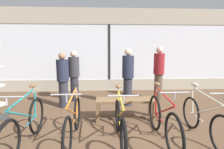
{
  "coord_description": "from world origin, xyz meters",
  "views": [
    {
      "loc": [
        -0.27,
        -3.21,
        1.7
      ],
      "look_at": [
        0.0,
        1.7,
        0.95
      ],
      "focal_mm": 28.0,
      "sensor_mm": 36.0,
      "label": 1
    }
  ],
  "objects_px": {
    "display_bench": "(125,103)",
    "customer_near_bench": "(159,72)",
    "bicycle_left": "(73,121)",
    "bicycle_far_right": "(204,120)",
    "bicycle_far_left": "(25,125)",
    "customer_near_rack": "(128,76)",
    "bicycle_right": "(163,120)",
    "customer_by_window": "(74,74)",
    "customer_mid_floor": "(63,79)",
    "bicycle_center": "(120,123)"
  },
  "relations": [
    {
      "from": "display_bench",
      "to": "customer_near_bench",
      "type": "distance_m",
      "value": 2.08
    },
    {
      "from": "bicycle_left",
      "to": "bicycle_far_right",
      "type": "xyz_separation_m",
      "value": [
        2.42,
        -0.06,
        -0.0
      ]
    },
    {
      "from": "bicycle_far_left",
      "to": "customer_near_rack",
      "type": "height_order",
      "value": "customer_near_rack"
    },
    {
      "from": "bicycle_right",
      "to": "customer_by_window",
      "type": "relative_size",
      "value": 1.06
    },
    {
      "from": "bicycle_far_left",
      "to": "customer_mid_floor",
      "type": "relative_size",
      "value": 1.14
    },
    {
      "from": "bicycle_center",
      "to": "bicycle_right",
      "type": "xyz_separation_m",
      "value": [
        0.78,
        0.03,
        0.03
      ]
    },
    {
      "from": "bicycle_left",
      "to": "customer_near_bench",
      "type": "bearing_deg",
      "value": 46.59
    },
    {
      "from": "bicycle_center",
      "to": "customer_near_rack",
      "type": "distance_m",
      "value": 2.22
    },
    {
      "from": "display_bench",
      "to": "customer_near_bench",
      "type": "height_order",
      "value": "customer_near_bench"
    },
    {
      "from": "bicycle_center",
      "to": "customer_near_bench",
      "type": "xyz_separation_m",
      "value": [
        1.53,
        2.62,
        0.55
      ]
    },
    {
      "from": "customer_near_rack",
      "to": "customer_by_window",
      "type": "xyz_separation_m",
      "value": [
        -1.68,
        0.57,
        -0.02
      ]
    },
    {
      "from": "customer_near_bench",
      "to": "bicycle_far_left",
      "type": "bearing_deg",
      "value": -140.13
    },
    {
      "from": "bicycle_center",
      "to": "bicycle_far_right",
      "type": "bearing_deg",
      "value": 1.89
    },
    {
      "from": "bicycle_left",
      "to": "bicycle_far_left",
      "type": "bearing_deg",
      "value": -170.26
    },
    {
      "from": "bicycle_left",
      "to": "bicycle_right",
      "type": "xyz_separation_m",
      "value": [
        1.63,
        -0.09,
        0.01
      ]
    },
    {
      "from": "bicycle_left",
      "to": "bicycle_far_right",
      "type": "bearing_deg",
      "value": -1.44
    },
    {
      "from": "bicycle_far_left",
      "to": "bicycle_left",
      "type": "bearing_deg",
      "value": 9.74
    },
    {
      "from": "bicycle_right",
      "to": "customer_mid_floor",
      "type": "height_order",
      "value": "customer_mid_floor"
    },
    {
      "from": "customer_near_rack",
      "to": "customer_by_window",
      "type": "bearing_deg",
      "value": 161.28
    },
    {
      "from": "bicycle_far_left",
      "to": "customer_near_rack",
      "type": "xyz_separation_m",
      "value": [
        2.08,
        2.13,
        0.49
      ]
    },
    {
      "from": "customer_near_rack",
      "to": "customer_mid_floor",
      "type": "xyz_separation_m",
      "value": [
        -1.87,
        -0.07,
        -0.07
      ]
    },
    {
      "from": "display_bench",
      "to": "customer_by_window",
      "type": "distance_m",
      "value": 2.23
    },
    {
      "from": "bicycle_far_right",
      "to": "bicycle_far_left",
      "type": "bearing_deg",
      "value": -178.65
    },
    {
      "from": "bicycle_right",
      "to": "display_bench",
      "type": "bearing_deg",
      "value": 117.6
    },
    {
      "from": "bicycle_center",
      "to": "customer_mid_floor",
      "type": "xyz_separation_m",
      "value": [
        -1.43,
        2.03,
        0.45
      ]
    },
    {
      "from": "bicycle_right",
      "to": "customer_near_bench",
      "type": "height_order",
      "value": "customer_near_bench"
    },
    {
      "from": "bicycle_right",
      "to": "display_bench",
      "type": "distance_m",
      "value": 1.17
    },
    {
      "from": "bicycle_far_right",
      "to": "customer_by_window",
      "type": "bearing_deg",
      "value": 136.94
    },
    {
      "from": "customer_mid_floor",
      "to": "customer_near_bench",
      "type": "xyz_separation_m",
      "value": [
        2.96,
        0.59,
        0.1
      ]
    },
    {
      "from": "bicycle_far_right",
      "to": "display_bench",
      "type": "height_order",
      "value": "bicycle_far_right"
    },
    {
      "from": "bicycle_left",
      "to": "customer_mid_floor",
      "type": "relative_size",
      "value": 1.1
    },
    {
      "from": "bicycle_right",
      "to": "customer_by_window",
      "type": "distance_m",
      "value": 3.37
    },
    {
      "from": "bicycle_far_right",
      "to": "customer_near_bench",
      "type": "relative_size",
      "value": 0.96
    },
    {
      "from": "customer_near_rack",
      "to": "customer_mid_floor",
      "type": "height_order",
      "value": "customer_near_rack"
    },
    {
      "from": "bicycle_left",
      "to": "customer_near_bench",
      "type": "relative_size",
      "value": 0.99
    },
    {
      "from": "bicycle_far_left",
      "to": "bicycle_center",
      "type": "relative_size",
      "value": 1.09
    },
    {
      "from": "bicycle_far_right",
      "to": "display_bench",
      "type": "relative_size",
      "value": 1.19
    },
    {
      "from": "bicycle_far_right",
      "to": "customer_near_rack",
      "type": "distance_m",
      "value": 2.4
    },
    {
      "from": "bicycle_center",
      "to": "customer_near_rack",
      "type": "height_order",
      "value": "customer_near_rack"
    },
    {
      "from": "bicycle_far_right",
      "to": "customer_near_bench",
      "type": "bearing_deg",
      "value": 90.99
    },
    {
      "from": "bicycle_right",
      "to": "display_bench",
      "type": "height_order",
      "value": "bicycle_right"
    },
    {
      "from": "bicycle_left",
      "to": "customer_near_rack",
      "type": "xyz_separation_m",
      "value": [
        1.29,
        2.0,
        0.5
      ]
    },
    {
      "from": "bicycle_center",
      "to": "display_bench",
      "type": "xyz_separation_m",
      "value": [
        0.24,
        1.07,
        0.04
      ]
    },
    {
      "from": "bicycle_left",
      "to": "bicycle_far_right",
      "type": "height_order",
      "value": "bicycle_left"
    },
    {
      "from": "bicycle_center",
      "to": "display_bench",
      "type": "height_order",
      "value": "bicycle_center"
    },
    {
      "from": "bicycle_left",
      "to": "customer_mid_floor",
      "type": "bearing_deg",
      "value": 107.02
    },
    {
      "from": "customer_by_window",
      "to": "customer_near_bench",
      "type": "relative_size",
      "value": 0.93
    },
    {
      "from": "customer_mid_floor",
      "to": "customer_near_bench",
      "type": "bearing_deg",
      "value": 11.21
    },
    {
      "from": "customer_near_rack",
      "to": "customer_by_window",
      "type": "height_order",
      "value": "customer_near_rack"
    },
    {
      "from": "customer_near_rack",
      "to": "customer_near_bench",
      "type": "relative_size",
      "value": 0.97
    }
  ]
}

